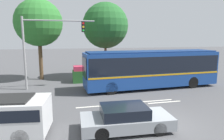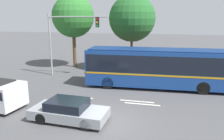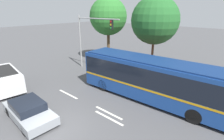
% 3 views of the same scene
% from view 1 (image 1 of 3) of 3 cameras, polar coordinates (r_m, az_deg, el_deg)
% --- Properties ---
extents(ground_plane, '(140.00, 140.00, 0.00)m').
position_cam_1_polar(ground_plane, '(11.21, 12.97, -14.23)').
color(ground_plane, '#4C4C4F').
extents(city_bus, '(11.90, 3.14, 3.24)m').
position_cam_1_polar(city_bus, '(17.96, 11.12, 0.86)').
color(city_bus, navy).
rests_on(city_bus, ground).
extents(sedan_foreground, '(4.41, 2.07, 1.22)m').
position_cam_1_polar(sedan_foreground, '(9.95, 3.89, -13.51)').
color(sedan_foreground, gray).
rests_on(sedan_foreground, ground).
extents(traffic_light_pole, '(5.99, 0.24, 6.10)m').
position_cam_1_polar(traffic_light_pole, '(18.08, -18.66, 7.87)').
color(traffic_light_pole, gray).
rests_on(traffic_light_pole, ground).
extents(flowering_hedge, '(10.70, 1.18, 1.63)m').
position_cam_1_polar(flowering_hedge, '(20.99, 3.70, -0.66)').
color(flowering_hedge, '#286028').
rests_on(flowering_hedge, ground).
extents(street_tree_left, '(4.77, 4.77, 8.24)m').
position_cam_1_polar(street_tree_left, '(22.26, -20.00, 12.39)').
color(street_tree_left, brown).
rests_on(street_tree_left, ground).
extents(street_tree_centre, '(4.87, 4.87, 8.07)m').
position_cam_1_polar(street_tree_centre, '(22.10, -1.88, 12.41)').
color(street_tree_centre, brown).
rests_on(street_tree_centre, ground).
extents(lane_stripe_near, '(2.40, 0.16, 0.01)m').
position_cam_1_polar(lane_stripe_near, '(14.48, 14.55, -8.80)').
color(lane_stripe_near, silver).
rests_on(lane_stripe_near, ground).
extents(lane_stripe_mid, '(2.40, 0.16, 0.01)m').
position_cam_1_polar(lane_stripe_mid, '(14.67, 12.31, -8.47)').
color(lane_stripe_mid, silver).
rests_on(lane_stripe_mid, ground).
extents(lane_stripe_far, '(2.40, 0.16, 0.01)m').
position_cam_1_polar(lane_stripe_far, '(13.28, -4.95, -10.21)').
color(lane_stripe_far, silver).
rests_on(lane_stripe_far, ground).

